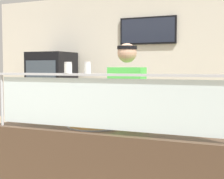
{
  "coord_description": "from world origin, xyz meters",
  "views": [
    {
      "loc": [
        2.3,
        -2.44,
        1.5
      ],
      "look_at": [
        1.08,
        0.4,
        1.3
      ],
      "focal_mm": 54.03,
      "sensor_mm": 36.0,
      "label": 1
    }
  ],
  "objects_px": {
    "worker_figure": "(127,113)",
    "parmesan_shaker": "(68,68)",
    "pizza_tray": "(94,125)",
    "pizza_server": "(96,123)",
    "drink_fridge": "(52,105)",
    "pepper_flake_shaker": "(88,68)"
  },
  "relations": [
    {
      "from": "pizza_tray",
      "to": "pepper_flake_shaker",
      "type": "distance_m",
      "value": 0.6
    },
    {
      "from": "parmesan_shaker",
      "to": "drink_fridge",
      "type": "relative_size",
      "value": 0.06
    },
    {
      "from": "pizza_tray",
      "to": "parmesan_shaker",
      "type": "distance_m",
      "value": 0.6
    },
    {
      "from": "pizza_tray",
      "to": "worker_figure",
      "type": "distance_m",
      "value": 0.65
    },
    {
      "from": "pizza_tray",
      "to": "pizza_server",
      "type": "relative_size",
      "value": 1.78
    },
    {
      "from": "worker_figure",
      "to": "parmesan_shaker",
      "type": "bearing_deg",
      "value": -101.99
    },
    {
      "from": "pizza_server",
      "to": "parmesan_shaker",
      "type": "distance_m",
      "value": 0.58
    },
    {
      "from": "pizza_server",
      "to": "parmesan_shaker",
      "type": "xyz_separation_m",
      "value": [
        -0.14,
        -0.25,
        0.5
      ]
    },
    {
      "from": "drink_fridge",
      "to": "worker_figure",
      "type": "bearing_deg",
      "value": -36.03
    },
    {
      "from": "pizza_tray",
      "to": "parmesan_shaker",
      "type": "relative_size",
      "value": 5.14
    },
    {
      "from": "pizza_server",
      "to": "pepper_flake_shaker",
      "type": "relative_size",
      "value": 2.86
    },
    {
      "from": "pepper_flake_shaker",
      "to": "worker_figure",
      "type": "bearing_deg",
      "value": 89.48
    },
    {
      "from": "pizza_tray",
      "to": "pepper_flake_shaker",
      "type": "relative_size",
      "value": 5.08
    },
    {
      "from": "drink_fridge",
      "to": "pizza_server",
      "type": "bearing_deg",
      "value": -48.21
    },
    {
      "from": "pizza_server",
      "to": "worker_figure",
      "type": "bearing_deg",
      "value": 86.75
    },
    {
      "from": "pepper_flake_shaker",
      "to": "worker_figure",
      "type": "distance_m",
      "value": 1.04
    },
    {
      "from": "pizza_tray",
      "to": "drink_fridge",
      "type": "distance_m",
      "value": 2.65
    },
    {
      "from": "pepper_flake_shaker",
      "to": "drink_fridge",
      "type": "bearing_deg",
      "value": 129.1
    },
    {
      "from": "pizza_server",
      "to": "parmesan_shaker",
      "type": "bearing_deg",
      "value": -118.27
    },
    {
      "from": "drink_fridge",
      "to": "pizza_tray",
      "type": "bearing_deg",
      "value": -48.4
    },
    {
      "from": "parmesan_shaker",
      "to": "drink_fridge",
      "type": "bearing_deg",
      "value": 126.13
    },
    {
      "from": "pizza_tray",
      "to": "worker_figure",
      "type": "bearing_deg",
      "value": 82.8
    }
  ]
}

